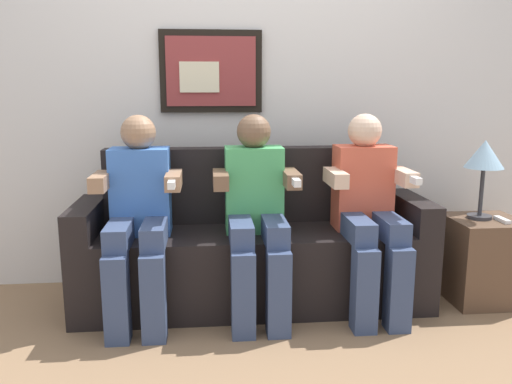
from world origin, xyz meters
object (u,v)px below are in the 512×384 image
Objects in this scene: couch at (253,251)px; side_table_right at (482,260)px; table_lamp at (484,158)px; person_in_middle at (256,209)px; spare_remote_on_table at (502,220)px; person_on_left at (139,211)px; person_on_right at (368,206)px.

couch reaches higher than side_table_right.
person_in_middle is at bearing -176.70° from table_lamp.
couch is 1.82× the size of person_in_middle.
table_lamp reaches higher than spare_remote_on_table.
person_on_left and person_on_right have the same top height.
person_on_right is at bearing -14.89° from couch.
person_on_right is at bearing 0.00° from person_in_middle.
table_lamp is (0.70, 0.08, 0.25)m from person_on_right.
spare_remote_on_table is (0.06, -0.07, 0.26)m from side_table_right.
person_on_right reaches higher than spare_remote_on_table.
person_on_left reaches higher than table_lamp.
person_on_right is (0.63, -0.17, 0.29)m from couch.
person_on_left is at bearing 179.83° from spare_remote_on_table.
person_on_left and person_in_middle have the same top height.
couch is 1.44m from table_lamp.
spare_remote_on_table is at bearing -48.16° from side_table_right.
person_on_left is at bearing -177.76° from table_lamp.
person_in_middle reaches higher than side_table_right.
side_table_right is (1.36, -0.11, -0.06)m from couch.
couch is 15.51× the size of spare_remote_on_table.
person_in_middle is (0.63, 0.00, 0.00)m from person_on_left.
table_lamp is (-0.03, 0.02, 0.61)m from side_table_right.
person_on_right is at bearing -173.74° from table_lamp.
person_on_right is (0.63, 0.00, 0.00)m from person_in_middle.
side_table_right is (1.36, 0.06, -0.36)m from person_in_middle.
person_in_middle reaches higher than spare_remote_on_table.
couch is at bearing 176.07° from table_lamp.
person_in_middle is at bearing -177.43° from side_table_right.
table_lamp is at bearing 3.30° from person_in_middle.
person_in_middle is 0.63m from person_on_right.
person_on_right is 0.81m from side_table_right.
spare_remote_on_table is (0.09, -0.08, -0.35)m from table_lamp.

